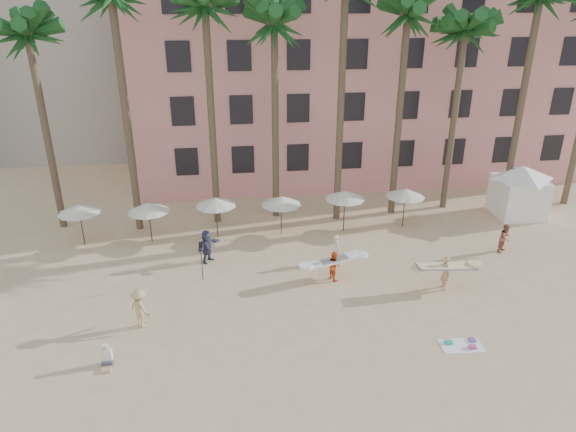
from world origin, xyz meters
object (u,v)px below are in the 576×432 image
(carrier_yellow, at_px, (446,271))
(pink_hotel, at_px, (357,73))
(carrier_white, at_px, (334,264))
(cabana, at_px, (520,186))

(carrier_yellow, bearing_deg, pink_hotel, 88.75)
(carrier_yellow, height_order, carrier_white, carrier_yellow)
(carrier_yellow, xyz_separation_m, carrier_white, (-5.44, 1.69, -0.15))
(cabana, height_order, carrier_white, cabana)
(cabana, bearing_deg, carrier_white, -154.04)
(carrier_yellow, distance_m, carrier_white, 5.70)
(pink_hotel, height_order, carrier_yellow, pink_hotel)
(pink_hotel, relative_size, carrier_white, 10.54)
(cabana, xyz_separation_m, carrier_yellow, (-8.81, -8.63, -1.04))
(cabana, xyz_separation_m, carrier_white, (-14.25, -6.94, -1.19))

